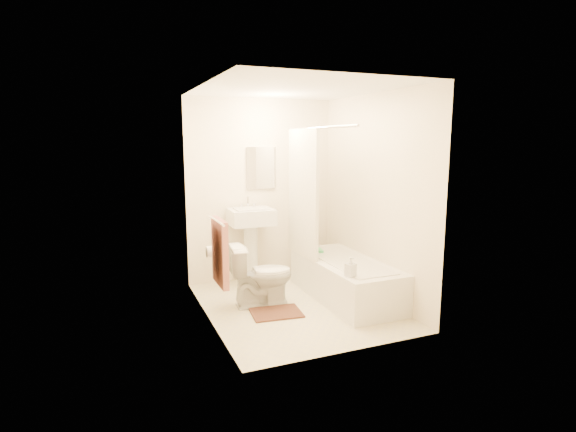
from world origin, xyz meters
name	(u,v)px	position (x,y,z in m)	size (l,w,h in m)	color
floor	(296,306)	(0.00, 0.00, 0.00)	(2.40, 2.40, 0.00)	beige
ceiling	(297,88)	(0.00, 0.00, 2.40)	(2.40, 2.40, 0.00)	white
wall_back	(261,190)	(0.00, 1.20, 1.20)	(2.00, 0.02, 2.40)	beige
wall_left	(206,207)	(-1.00, 0.00, 1.20)	(0.02, 2.40, 2.40)	beige
wall_right	(374,197)	(1.00, 0.00, 1.20)	(0.02, 2.40, 2.40)	beige
mirror	(261,168)	(0.00, 1.18, 1.50)	(0.40, 0.03, 0.55)	white
curtain_rod	(318,128)	(0.30, 0.10, 2.00)	(0.03, 0.03, 1.70)	silver
shower_curtain	(303,193)	(0.30, 0.50, 1.22)	(0.04, 0.80, 1.55)	silver
towel_bar	(216,220)	(-0.96, -0.25, 1.10)	(0.02, 0.02, 0.60)	silver
towel	(220,252)	(-0.93, -0.25, 0.78)	(0.06, 0.45, 0.66)	#CC7266
toilet_paper	(212,251)	(-0.93, 0.12, 0.70)	(0.12, 0.12, 0.11)	white
toilet	(261,275)	(-0.35, 0.20, 0.35)	(0.40, 0.71, 0.70)	silver
sink	(251,244)	(-0.23, 0.95, 0.54)	(0.55, 0.44, 1.09)	white
bathtub	(345,279)	(0.64, 0.02, 0.23)	(0.71, 1.63, 0.46)	white
bath_mat	(276,313)	(-0.29, -0.13, 0.01)	(0.54, 0.40, 0.02)	#4D2719
soap_bottle	(351,267)	(0.38, -0.54, 0.56)	(0.09, 0.10, 0.21)	silver
scrub_brush	(320,250)	(0.54, 0.51, 0.48)	(0.06, 0.19, 0.04)	#4ABF6C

